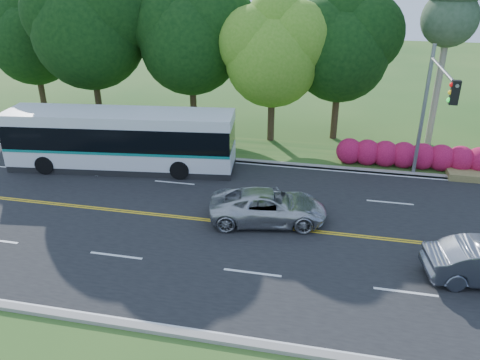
# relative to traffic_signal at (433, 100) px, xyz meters

# --- Properties ---
(ground) EXTENTS (120.00, 120.00, 0.00)m
(ground) POSITION_rel_traffic_signal_xyz_m (-6.49, -5.40, -4.67)
(ground) COLOR #25541C
(ground) RESTS_ON ground
(road) EXTENTS (60.00, 14.00, 0.02)m
(road) POSITION_rel_traffic_signal_xyz_m (-6.49, -5.40, -4.66)
(road) COLOR black
(road) RESTS_ON ground
(curb_north) EXTENTS (60.00, 0.30, 0.15)m
(curb_north) POSITION_rel_traffic_signal_xyz_m (-6.49, 1.75, -4.60)
(curb_north) COLOR gray
(curb_north) RESTS_ON ground
(curb_south) EXTENTS (60.00, 0.30, 0.15)m
(curb_south) POSITION_rel_traffic_signal_xyz_m (-6.49, -12.55, -4.60)
(curb_south) COLOR gray
(curb_south) RESTS_ON ground
(grass_verge) EXTENTS (60.00, 4.00, 0.10)m
(grass_verge) POSITION_rel_traffic_signal_xyz_m (-6.49, 3.60, -4.62)
(grass_verge) COLOR #25541C
(grass_verge) RESTS_ON ground
(lane_markings) EXTENTS (57.60, 13.82, 0.00)m
(lane_markings) POSITION_rel_traffic_signal_xyz_m (-6.59, -5.40, -4.65)
(lane_markings) COLOR gold
(lane_markings) RESTS_ON road
(tree_row) EXTENTS (44.70, 9.10, 13.84)m
(tree_row) POSITION_rel_traffic_signal_xyz_m (-11.65, 6.73, 2.06)
(tree_row) COLOR #2E2114
(tree_row) RESTS_ON ground
(bougainvillea_hedge) EXTENTS (9.50, 2.25, 1.50)m
(bougainvillea_hedge) POSITION_rel_traffic_signal_xyz_m (0.69, 2.75, -3.95)
(bougainvillea_hedge) COLOR maroon
(bougainvillea_hedge) RESTS_ON ground
(traffic_signal) EXTENTS (0.42, 6.10, 7.00)m
(traffic_signal) POSITION_rel_traffic_signal_xyz_m (0.00, 0.00, 0.00)
(traffic_signal) COLOR gray
(traffic_signal) RESTS_ON ground
(transit_bus) EXTENTS (12.73, 4.14, 3.27)m
(transit_bus) POSITION_rel_traffic_signal_xyz_m (-16.01, -0.55, -3.03)
(transit_bus) COLOR silver
(transit_bus) RESTS_ON road
(suv) EXTENTS (5.54, 3.28, 1.45)m
(suv) POSITION_rel_traffic_signal_xyz_m (-7.03, -4.90, -3.93)
(suv) COLOR #B4B5B8
(suv) RESTS_ON road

